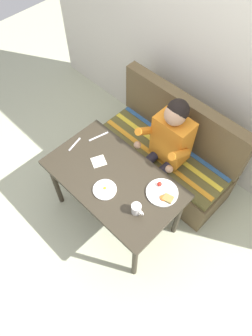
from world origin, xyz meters
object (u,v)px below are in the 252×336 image
object	(u,v)px
napkin	(99,161)
knife	(99,136)
couch	(167,154)
coffee_mug	(136,209)
plate_breakfast	(162,193)
table	(114,183)
fork	(75,144)
person	(167,144)
plate_eggs	(105,189)

from	to	relation	value
napkin	knife	xyz separation A→B (m)	(-0.21, 0.19, -0.00)
couch	knife	distance (m)	0.80
coffee_mug	couch	bearing A→B (deg)	112.55
plate_breakfast	table	bearing A→B (deg)	-156.18
couch	fork	size ratio (longest dim) A/B	8.47
table	coffee_mug	world-z (taller)	coffee_mug
couch	plate_breakfast	bearing A→B (deg)	-56.09
table	plate_breakfast	distance (m)	0.44
person	napkin	world-z (taller)	person
table	couch	xyz separation A→B (m)	(0.00, 0.76, -0.32)
coffee_mug	fork	distance (m)	0.88
plate_eggs	knife	xyz separation A→B (m)	(-0.46, 0.35, -0.01)
fork	napkin	bearing A→B (deg)	-9.11
plate_eggs	person	bearing A→B (deg)	85.67
person	couch	bearing A→B (deg)	117.14
person	fork	bearing A→B (deg)	-135.68
napkin	fork	size ratio (longest dim) A/B	0.70
plate_eggs	fork	xyz separation A→B (m)	(-0.55, 0.13, -0.01)
table	knife	size ratio (longest dim) A/B	6.00
coffee_mug	knife	xyz separation A→B (m)	(-0.78, 0.31, -0.05)
plate_breakfast	coffee_mug	world-z (taller)	coffee_mug
plate_breakfast	plate_eggs	world-z (taller)	plate_breakfast
table	knife	world-z (taller)	knife
table	knife	bearing A→B (deg)	152.94
plate_eggs	fork	size ratio (longest dim) A/B	1.16
fork	knife	size ratio (longest dim) A/B	0.85
coffee_mug	plate_eggs	bearing A→B (deg)	-172.79
plate_breakfast	couch	bearing A→B (deg)	123.91
table	person	world-z (taller)	person
table	plate_eggs	distance (m)	0.17
person	coffee_mug	world-z (taller)	person
napkin	fork	world-z (taller)	napkin
couch	plate_eggs	distance (m)	0.99
person	plate_eggs	distance (m)	0.73
couch	napkin	bearing A→B (deg)	-106.18
person	napkin	xyz separation A→B (m)	(-0.30, -0.57, -0.01)
person	knife	world-z (taller)	person
couch	plate_eggs	world-z (taller)	couch
person	napkin	size ratio (longest dim) A/B	10.19
couch	person	distance (m)	0.46
table	couch	bearing A→B (deg)	90.00
plate_breakfast	napkin	xyz separation A→B (m)	(-0.61, -0.15, -0.01)
table	coffee_mug	distance (m)	0.39
table	fork	bearing A→B (deg)	-179.91
person	plate_breakfast	size ratio (longest dim) A/B	4.56
plate_eggs	couch	bearing A→B (deg)	92.21
person	knife	size ratio (longest dim) A/B	6.06
table	coffee_mug	size ratio (longest dim) A/B	10.17
plate_breakfast	plate_eggs	bearing A→B (deg)	-139.36
person	fork	xyz separation A→B (m)	(-0.60, -0.59, -0.01)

